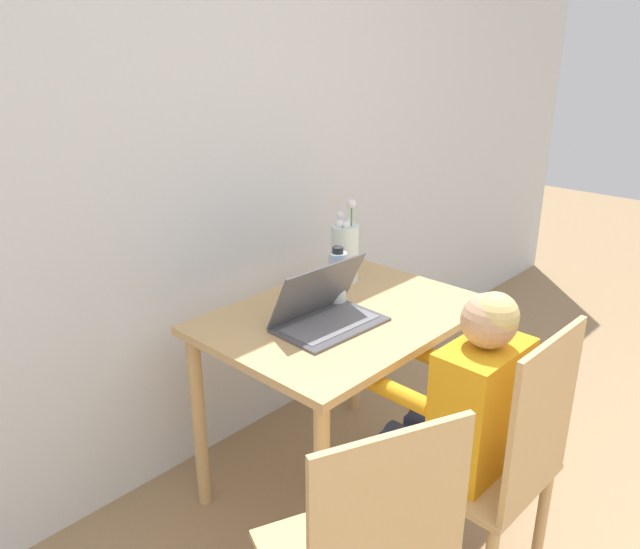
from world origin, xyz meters
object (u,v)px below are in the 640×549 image
person_seated (464,406)px  water_bottle (338,277)px  laptop (325,310)px  chair_occupied (496,466)px  flower_vase (345,251)px

person_seated → water_bottle: (0.13, 0.64, 0.22)m
laptop → water_bottle: bearing=30.9°
laptop → water_bottle: same height
laptop → water_bottle: 0.20m
chair_occupied → water_bottle: water_bottle is taller
chair_occupied → laptop: laptop is taller
chair_occupied → water_bottle: 0.86m
flower_vase → water_bottle: (-0.20, -0.14, -0.02)m
person_seated → laptop: bearing=-85.5°
laptop → water_bottle: size_ratio=1.74×
laptop → flower_vase: (0.36, 0.23, 0.08)m
laptop → person_seated: bearing=-83.8°
laptop → flower_vase: bearing=34.6°
chair_occupied → water_bottle: bearing=-99.1°
person_seated → laptop: person_seated is taller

